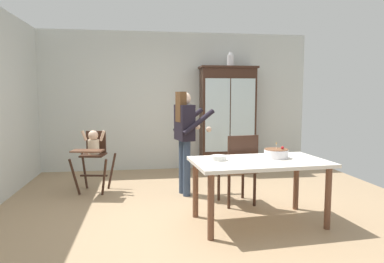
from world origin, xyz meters
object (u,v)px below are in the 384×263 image
china_cabinet (227,118)px  high_chair_with_toddler (93,150)px  adult_person (185,130)px  serving_bowl (219,158)px  dining_chair_far_side (240,165)px  dining_table (259,168)px  ceramic_vase (230,60)px  birthday_cake (276,153)px

china_cabinet → high_chair_with_toddler: bearing=-152.1°
adult_person → serving_bowl: (0.24, -1.21, -0.20)m
china_cabinet → dining_chair_far_side: 2.33m
dining_table → dining_chair_far_side: bearing=93.8°
ceramic_vase → adult_person: (-1.10, -1.63, -1.18)m
adult_person → birthday_cake: size_ratio=5.47×
adult_person → serving_bowl: 1.25m
ceramic_vase → high_chair_with_toddler: (-2.46, -1.28, -1.50)m
high_chair_with_toddler → dining_chair_far_side: 2.24m
birthday_cake → adult_person: bearing=128.8°
dining_table → birthday_cake: birthday_cake is taller
dining_table → birthday_cake: (0.24, 0.11, 0.15)m
ceramic_vase → adult_person: size_ratio=0.18×
serving_bowl → high_chair_with_toddler: bearing=135.7°
china_cabinet → serving_bowl: bearing=-106.0°
birthday_cake → serving_bowl: size_ratio=1.56×
ceramic_vase → dining_table: size_ratio=0.17×
birthday_cake → high_chair_with_toddler: bearing=146.6°
china_cabinet → dining_chair_far_side: bearing=-99.9°
ceramic_vase → dining_table: ceramic_vase is taller
china_cabinet → ceramic_vase: ceramic_vase is taller
dining_table → china_cabinet: bearing=83.2°
dining_table → serving_bowl: size_ratio=8.80×
china_cabinet → high_chair_with_toddler: size_ratio=2.14×
adult_person → dining_table: bearing=-165.6°
high_chair_with_toddler → serving_bowl: high_chair_with_toddler is taller
dining_table → birthday_cake: size_ratio=5.66×
ceramic_vase → dining_chair_far_side: 2.80m
serving_bowl → dining_chair_far_side: dining_chair_far_side is taller
adult_person → dining_table: adult_person is taller
china_cabinet → high_chair_with_toddler: 2.75m
china_cabinet → high_chair_with_toddler: china_cabinet is taller
high_chair_with_toddler → adult_person: (1.36, -0.35, 0.31)m
dining_table → birthday_cake: bearing=23.5°
china_cabinet → birthday_cake: china_cabinet is taller
dining_table → dining_chair_far_side: dining_chair_far_side is taller
ceramic_vase → serving_bowl: size_ratio=1.50×
adult_person → dining_table: (0.70, -1.28, -0.32)m
adult_person → serving_bowl: bearing=176.8°
dining_table → dining_chair_far_side: 0.66m
ceramic_vase → birthday_cake: (-0.15, -2.80, -1.35)m
adult_person → dining_chair_far_side: (0.66, -0.62, -0.41)m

